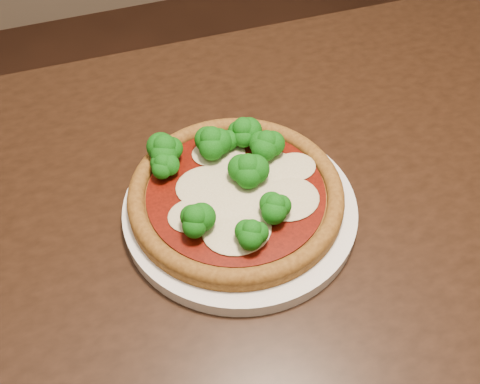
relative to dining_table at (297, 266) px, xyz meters
name	(u,v)px	position (x,y,z in m)	size (l,w,h in m)	color
dining_table	(297,266)	(0.00, 0.00, 0.00)	(1.33, 0.88, 0.75)	black
plate	(240,209)	(-0.07, 0.04, 0.10)	(0.28, 0.28, 0.02)	silver
pizza	(233,186)	(-0.07, 0.06, 0.13)	(0.26, 0.26, 0.06)	brown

